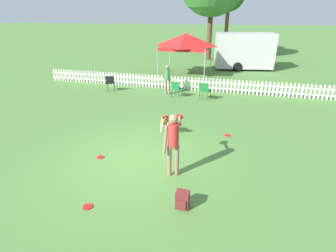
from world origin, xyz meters
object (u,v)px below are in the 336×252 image
(handler_person, at_px, (174,138))
(frisbee_near_dog, at_px, (88,207))
(backpack_on_grass, at_px, (182,200))
(folding_chair_center, at_px, (110,82))
(canopy_tent_main, at_px, (186,41))
(leaping_dog, at_px, (165,121))
(equipment_trailer, at_px, (244,50))
(folding_chair_green_right, at_px, (205,90))
(frisbee_midfield, at_px, (100,157))
(spectator_standing, at_px, (167,77))
(folding_chair_blue_left, at_px, (176,88))
(frisbee_near_handler, at_px, (228,135))

(handler_person, relative_size, frisbee_near_dog, 7.95)
(backpack_on_grass, distance_m, folding_chair_center, 10.41)
(canopy_tent_main, bearing_deg, leaping_dog, -81.95)
(leaping_dog, xyz_separation_m, equipment_trailer, (2.44, 13.70, 0.90))
(equipment_trailer, bearing_deg, folding_chair_center, -138.92)
(folding_chair_green_right, bearing_deg, equipment_trailer, -88.42)
(leaping_dog, relative_size, backpack_on_grass, 2.43)
(leaping_dog, bearing_deg, canopy_tent_main, -103.06)
(canopy_tent_main, xyz_separation_m, equipment_trailer, (3.87, 3.61, -0.90))
(frisbee_midfield, relative_size, spectator_standing, 0.14)
(folding_chair_blue_left, distance_m, spectator_standing, 0.84)
(frisbee_near_dog, xyz_separation_m, spectator_standing, (-0.74, 9.28, 0.93))
(frisbee_near_dog, xyz_separation_m, folding_chair_blue_left, (-0.15, 8.88, 0.49))
(frisbee_midfield, distance_m, folding_chair_center, 7.65)
(frisbee_near_handler, relative_size, frisbee_near_dog, 1.00)
(equipment_trailer, bearing_deg, frisbee_near_dog, -110.09)
(frisbee_midfield, bearing_deg, backpack_on_grass, -27.62)
(backpack_on_grass, distance_m, canopy_tent_main, 14.17)
(backpack_on_grass, bearing_deg, leaping_dog, 111.98)
(frisbee_near_dog, bearing_deg, spectator_standing, 94.56)
(frisbee_midfield, xyz_separation_m, folding_chair_blue_left, (0.68, 6.79, 0.49))
(handler_person, height_order, canopy_tent_main, canopy_tent_main)
(spectator_standing, bearing_deg, frisbee_near_handler, 129.96)
(leaping_dog, relative_size, folding_chair_blue_left, 1.21)
(frisbee_near_dog, relative_size, folding_chair_blue_left, 0.26)
(folding_chair_green_right, relative_size, spectator_standing, 0.57)
(handler_person, xyz_separation_m, frisbee_near_dog, (-1.52, -1.82, -1.09))
(leaping_dog, height_order, folding_chair_center, leaping_dog)
(folding_chair_blue_left, bearing_deg, folding_chair_green_right, -166.96)
(folding_chair_center, bearing_deg, canopy_tent_main, -143.00)
(frisbee_midfield, xyz_separation_m, equipment_trailer, (3.87, 15.81, 1.42))
(frisbee_near_dog, relative_size, folding_chair_green_right, 0.24)
(folding_chair_green_right, bearing_deg, folding_chair_blue_left, 8.94)
(canopy_tent_main, bearing_deg, backpack_on_grass, -78.11)
(folding_chair_green_right, xyz_separation_m, equipment_trailer, (1.70, 9.10, 0.90))
(handler_person, height_order, frisbee_midfield, handler_person)
(handler_person, distance_m, folding_chair_blue_left, 7.28)
(frisbee_midfield, relative_size, folding_chair_blue_left, 0.26)
(folding_chair_center, distance_m, folding_chair_green_right, 5.35)
(leaping_dog, xyz_separation_m, folding_chair_green_right, (0.74, 4.60, -0.00))
(canopy_tent_main, bearing_deg, folding_chair_blue_left, -82.87)
(frisbee_near_dog, height_order, canopy_tent_main, canopy_tent_main)
(frisbee_near_handler, xyz_separation_m, backpack_on_grass, (-0.73, -4.15, 0.20))
(leaping_dog, relative_size, frisbee_midfield, 4.65)
(handler_person, bearing_deg, canopy_tent_main, 79.58)
(handler_person, relative_size, backpack_on_grass, 4.15)
(handler_person, bearing_deg, spectator_standing, 85.78)
(frisbee_near_dog, xyz_separation_m, frisbee_midfield, (-0.83, 2.09, 0.00))
(folding_chair_green_right, distance_m, spectator_standing, 2.17)
(backpack_on_grass, height_order, equipment_trailer, equipment_trailer)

